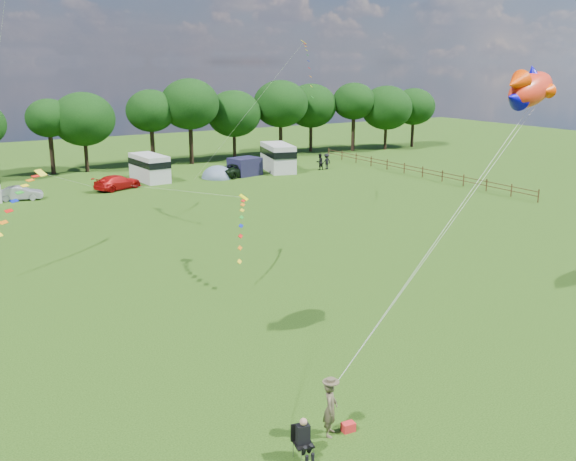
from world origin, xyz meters
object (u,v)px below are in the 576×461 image
car_c (118,182)px  car_d (239,170)px  tent_greyblue (218,178)px  campervan_c (149,167)px  walker_a (320,162)px  tent_orange (115,187)px  fish_kite (528,90)px  campervan_d (278,156)px  camp_chair (303,434)px  walker_b (326,161)px  car_b (20,193)px  kite_flyer (330,409)px

car_c → car_d: car_c is taller
car_c → tent_greyblue: size_ratio=1.23×
campervan_c → walker_a: size_ratio=3.11×
tent_orange → tent_greyblue: bearing=-0.8°
campervan_c → walker_a: (19.28, -3.31, -0.55)m
campervan_c → fish_kite: size_ratio=1.41×
campervan_d → tent_orange: size_ratio=2.24×
tent_greyblue → walker_a: size_ratio=2.06×
camp_chair → campervan_c: bearing=88.5°
campervan_c → tent_orange: bearing=109.5°
tent_greyblue → walker_b: 13.43m
campervan_c → walker_a: 19.57m
tent_greyblue → camp_chair: camp_chair is taller
car_d → camp_chair: bearing=140.0°
camp_chair → tent_orange: bearing=92.9°
fish_kite → walker_a: bearing=52.4°
walker_b → car_b: bearing=-7.4°
campervan_c → kite_flyer: bearing=163.4°
car_b → walker_a: walker_a is taller
campervan_c → fish_kite: fish_kite is taller
campervan_c → fish_kite: bearing=177.9°
walker_b → car_d: bearing=-12.7°
fish_kite → walker_a: (17.58, 42.44, -10.06)m
car_d → tent_orange: car_d is taller
kite_flyer → walker_a: (30.02, 45.76, -0.03)m
tent_greyblue → walker_b: size_ratio=2.10×
campervan_c → fish_kite: (1.70, -45.74, 9.51)m
campervan_d → kite_flyer: size_ratio=3.49×
tent_orange → kite_flyer: (-6.50, -47.20, 0.95)m
campervan_d → tent_greyblue: size_ratio=1.76×
campervan_d → car_b: bearing=108.6°
walker_a → tent_greyblue: bearing=-11.4°
car_b → tent_greyblue: (20.25, 1.32, -0.61)m
walker_a → fish_kite: bearing=62.0°
tent_greyblue → walker_b: (13.34, -1.26, 0.90)m
camp_chair → car_d: bearing=77.9°
car_b → car_d: size_ratio=0.69×
kite_flyer → fish_kite: 16.32m
walker_a → walker_b: (0.96, 0.02, -0.02)m
campervan_d → kite_flyer: campervan_d is taller
car_b → camp_chair: bearing=-163.3°
car_b → campervan_c: size_ratio=0.62×
fish_kite → walker_b: 47.41m
tent_greyblue → fish_kite: 45.37m
kite_flyer → walker_a: bearing=11.0°
fish_kite → camp_chair: bearing=-179.3°
car_b → camp_chair: 46.35m
car_b → tent_greyblue: size_ratio=0.93×
tent_orange → walker_b: size_ratio=1.65×
car_c → fish_kite: (5.99, -42.83, 10.28)m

